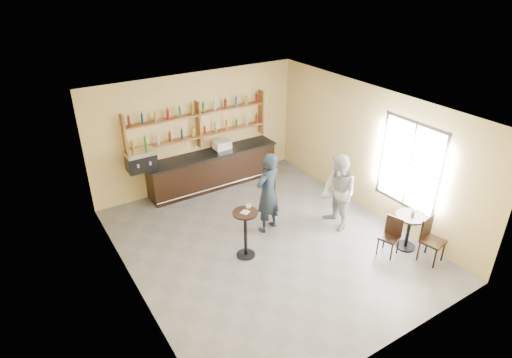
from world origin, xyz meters
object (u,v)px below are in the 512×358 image
patron_second (338,193)px  bar_counter (213,169)px  espresso_machine (141,160)px  chair_west (389,237)px  man_main (268,193)px  pastry_case (222,146)px  cafe_table (408,231)px  pedestal_table (246,234)px  chair_south (433,241)px

patron_second → bar_counter: bearing=-147.5°
espresso_machine → chair_west: 6.22m
chair_west → patron_second: (-0.24, 1.42, 0.50)m
chair_west → patron_second: bearing=172.5°
bar_counter → man_main: bearing=-88.4°
chair_west → pastry_case: bearing=179.3°
cafe_table → patron_second: size_ratio=0.44×
espresso_machine → cafe_table: (4.30, -4.94, -0.87)m
pedestal_table → cafe_table: size_ratio=1.34×
espresso_machine → pedestal_table: 3.52m
cafe_table → patron_second: bearing=118.4°
pastry_case → chair_west: pastry_case is taller
patron_second → man_main: bearing=-110.4°
chair_south → patron_second: patron_second is taller
pedestal_table → man_main: bearing=32.2°
pastry_case → chair_south: pastry_case is taller
espresso_machine → pedestal_table: bearing=-71.3°
chair_west → patron_second: 1.53m
pastry_case → chair_west: bearing=-80.7°
chair_west → pedestal_table: bearing=-138.5°
chair_west → chair_south: size_ratio=0.87×
pastry_case → chair_south: bearing=-76.9°
man_main → chair_west: (1.69, -2.23, -0.55)m
bar_counter → pastry_case: size_ratio=8.17×
espresso_machine → man_main: size_ratio=0.36×
espresso_machine → cafe_table: espresso_machine is taller
man_main → pastry_case: bearing=-111.1°
pastry_case → chair_south: size_ratio=0.46×
chair_south → man_main: bearing=117.9°
man_main → patron_second: (1.44, -0.81, -0.05)m
espresso_machine → chair_west: espresso_machine is taller
espresso_machine → pastry_case: bearing=0.3°
espresso_machine → chair_south: size_ratio=0.72×
bar_counter → chair_south: size_ratio=3.77×
espresso_machine → man_main: (2.07, -2.66, -0.29)m
pastry_case → chair_west: (1.45, -4.89, -0.73)m
pastry_case → pedestal_table: 3.54m
espresso_machine → pastry_case: size_ratio=1.55×
pastry_case → cafe_table: bearing=-75.2°
bar_counter → chair_west: 5.19m
pastry_case → pedestal_table: pastry_case is taller
pedestal_table → cafe_table: pedestal_table is taller
chair_west → patron_second: patron_second is taller
bar_counter → chair_south: (2.36, -5.54, -0.01)m
espresso_machine → chair_south: espresso_machine is taller
bar_counter → patron_second: patron_second is taller
cafe_table → chair_west: 0.55m
espresso_machine → pastry_case: (2.30, 0.00, -0.12)m
man_main → patron_second: bearing=134.7°
pedestal_table → chair_west: 3.11m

